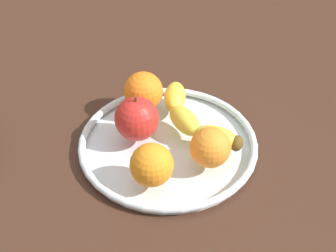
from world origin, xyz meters
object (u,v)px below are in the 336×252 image
orange_back_right (210,147)px  orange_front_left (152,165)px  apple (137,119)px  banana (193,119)px  orange_front_right (143,91)px  fruit_bowl (168,144)px

orange_back_right → orange_front_left: bearing=-86.1°
apple → orange_back_right: bearing=42.0°
banana → apple: apple is taller
orange_front_left → orange_front_right: size_ratio=0.96×
fruit_bowl → orange_front_right: (-9.48, -1.08, 4.25)cm
fruit_bowl → orange_back_right: size_ratio=4.67×
banana → orange_front_left: bearing=-60.0°
apple → orange_front_left: apple is taller
fruit_bowl → orange_back_right: (6.86, 4.30, 3.99)cm
apple → orange_front_right: apple is taller
orange_front_right → orange_back_right: size_ratio=1.08×
fruit_bowl → orange_back_right: orange_back_right is taller
apple → orange_front_right: (-6.79, 3.20, -0.21)cm
orange_front_left → apple: bearing=175.1°
apple → orange_front_left: size_ratio=1.23×
orange_front_right → apple: bearing=-25.2°
orange_front_left → orange_front_right: bearing=166.5°
apple → orange_front_left: 10.23cm
orange_front_right → orange_front_left: bearing=-13.5°
orange_back_right → fruit_bowl: bearing=-147.9°
apple → orange_back_right: size_ratio=1.28×
banana → orange_back_right: bearing=-16.5°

